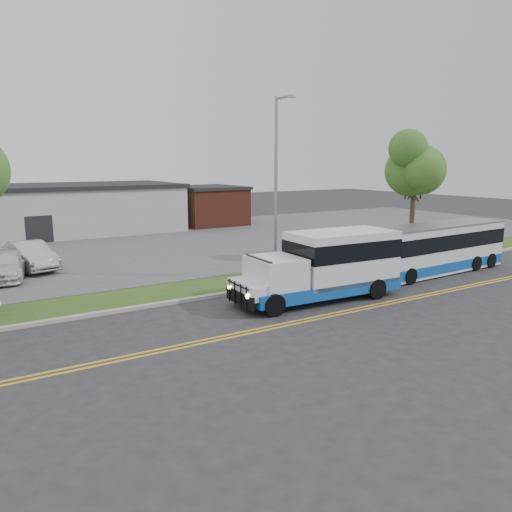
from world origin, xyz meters
TOP-DOWN VIEW (x-y plane):
  - ground at (0.00, 0.00)m, footprint 140.00×140.00m
  - lane_line_north at (0.00, -3.85)m, footprint 70.00×0.12m
  - lane_line_south at (0.00, -4.15)m, footprint 70.00×0.12m
  - curb at (0.00, 1.10)m, footprint 80.00×0.30m
  - verge at (0.00, 2.90)m, footprint 80.00×3.30m
  - parking_lot at (0.00, 17.00)m, footprint 80.00×25.00m
  - commercial_building at (-6.00, 27.00)m, footprint 25.40×10.40m
  - brick_wing at (10.50, 26.00)m, footprint 6.30×7.30m
  - tree_east at (14.00, 3.00)m, footprint 5.20×5.20m
  - streetlight_near at (3.00, 2.73)m, footprint 0.35×1.53m
  - shuttle_bus at (2.78, -1.84)m, footprint 8.26×3.12m
  - transit_bus at (11.64, -0.86)m, footprint 10.16×2.78m
  - parked_car_a at (-8.09, 11.87)m, footprint 2.72×5.18m
  - parked_car_b at (-9.57, 10.07)m, footprint 3.06×5.23m

SIDE VIEW (x-z plane):
  - ground at x=0.00m, z-range 0.00..0.00m
  - lane_line_north at x=0.00m, z-range 0.00..0.01m
  - lane_line_south at x=0.00m, z-range 0.00..0.01m
  - verge at x=0.00m, z-range 0.00..0.10m
  - parking_lot at x=0.00m, z-range 0.00..0.10m
  - curb at x=0.00m, z-range 0.00..0.15m
  - parked_car_b at x=-9.57m, z-range 0.10..1.52m
  - parked_car_a at x=-8.09m, z-range 0.10..1.72m
  - transit_bus at x=11.64m, z-range 0.02..2.81m
  - shuttle_bus at x=2.78m, z-range 0.11..3.22m
  - brick_wing at x=10.50m, z-range 0.01..3.91m
  - commercial_building at x=-6.00m, z-range 0.01..4.36m
  - streetlight_near at x=3.00m, z-range 0.48..9.98m
  - tree_east at x=14.00m, z-range 2.04..10.37m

